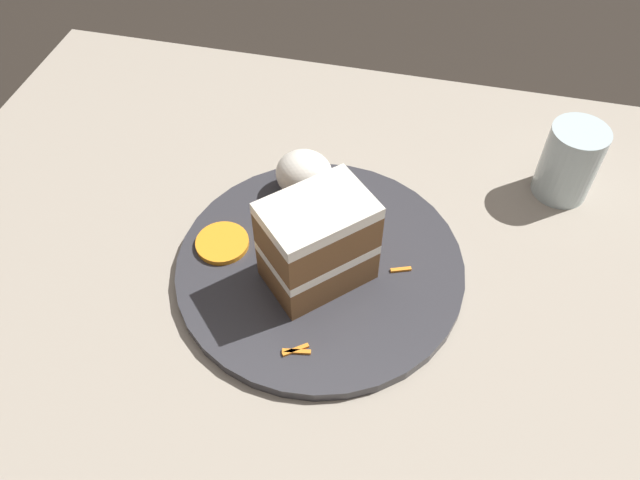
% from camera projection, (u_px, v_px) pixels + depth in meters
% --- Properties ---
extents(ground_plane, '(6.00, 6.00, 0.00)m').
position_uv_depth(ground_plane, '(300.00, 322.00, 0.67)').
color(ground_plane, black).
rests_on(ground_plane, ground).
extents(dining_table, '(0.95, 0.83, 0.04)m').
position_uv_depth(dining_table, '(300.00, 312.00, 0.66)').
color(dining_table, gray).
rests_on(dining_table, ground).
extents(plate, '(0.30, 0.30, 0.01)m').
position_uv_depth(plate, '(320.00, 266.00, 0.66)').
color(plate, '#333338').
rests_on(plate, dining_table).
extents(cake_slice, '(0.12, 0.12, 0.10)m').
position_uv_depth(cake_slice, '(318.00, 243.00, 0.61)').
color(cake_slice, brown).
rests_on(cake_slice, plate).
extents(cream_dollop, '(0.07, 0.06, 0.05)m').
position_uv_depth(cream_dollop, '(304.00, 174.00, 0.71)').
color(cream_dollop, white).
rests_on(cream_dollop, plate).
extents(orange_garnish, '(0.06, 0.06, 0.01)m').
position_uv_depth(orange_garnish, '(222.00, 243.00, 0.67)').
color(orange_garnish, orange).
rests_on(orange_garnish, plate).
extents(carrot_shreds_scatter, '(0.11, 0.19, 0.00)m').
position_uv_depth(carrot_shreds_scatter, '(327.00, 298.00, 0.63)').
color(carrot_shreds_scatter, orange).
rests_on(carrot_shreds_scatter, plate).
extents(drinking_glass, '(0.06, 0.06, 0.09)m').
position_uv_depth(drinking_glass, '(568.00, 166.00, 0.72)').
color(drinking_glass, silver).
rests_on(drinking_glass, dining_table).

